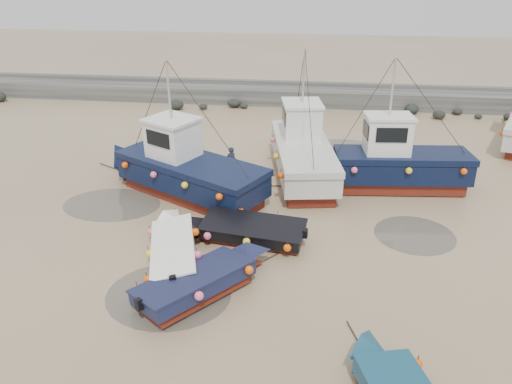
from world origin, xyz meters
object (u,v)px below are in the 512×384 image
Objects in this scene: dinghy_0 at (176,245)px; cabin_boat_2 at (390,162)px; cabin_boat_1 at (301,149)px; dinghy_4 at (245,227)px; cabin_boat_0 at (181,168)px; person at (231,177)px; dinghy_1 at (205,279)px.

dinghy_0 is 0.67× the size of cabin_boat_2.
cabin_boat_1 is 4.49m from cabin_boat_2.
cabin_boat_1 is (1.87, 7.08, 0.78)m from dinghy_4.
person is at bearing -11.72° from cabin_boat_0.
dinghy_1 is 0.54× the size of cabin_boat_0.
cabin_boat_2 is (4.25, -1.43, 0.05)m from cabin_boat_1.
cabin_boat_0 reaches higher than person.
dinghy_0 is 1.00× the size of dinghy_4.
person is (-1.62, 6.09, -0.54)m from dinghy_4.
dinghy_1 is (1.54, -1.95, 0.00)m from dinghy_0.
cabin_boat_1 is (2.67, 10.67, 0.78)m from dinghy_1.
dinghy_1 is at bearing 175.97° from dinghy_4.
person is at bearing 134.89° from dinghy_1.
cabin_boat_2 is (8.46, 7.29, 0.83)m from dinghy_0.
cabin_boat_0 is at bearing 7.90° from person.
dinghy_0 is at bearing 43.22° from person.
cabin_boat_2 reaches higher than dinghy_0.
dinghy_0 is 7.78m from person.
dinghy_1 is 7.96m from cabin_boat_0.
cabin_boat_0 reaches higher than dinghy_0.
cabin_boat_2 is 7.88m from person.
dinghy_4 is at bearing 18.48° from dinghy_0.
cabin_boat_2 is at bearing -38.79° from dinghy_4.
cabin_boat_1 is at bearing -6.29° from dinghy_4.
cabin_boat_2 reaches higher than dinghy_4.
dinghy_1 is at bearing 137.56° from cabin_boat_2.
cabin_boat_1 is 6.72× the size of person.
cabin_boat_1 is 1.14× the size of cabin_boat_2.
cabin_boat_0 is (-2.75, 7.43, 0.78)m from dinghy_1.
person is (0.72, 7.73, -0.54)m from dinghy_0.
dinghy_4 is at bearing -108.31° from cabin_boat_0.
cabin_boat_1 reaches higher than dinghy_4.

